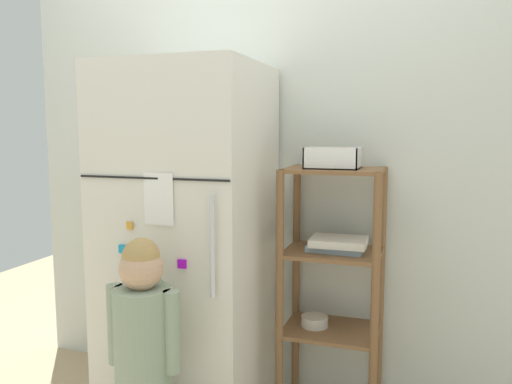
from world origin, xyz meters
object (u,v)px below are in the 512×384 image
Objects in this scene: refrigerator at (189,243)px; child_standing at (144,334)px; pantry_shelf_unit at (332,269)px; fruit_bin at (334,161)px.

child_standing is (0.04, -0.49, -0.24)m from refrigerator.
refrigerator reaches higher than child_standing.
pantry_shelf_unit is 0.50m from fruit_bin.
fruit_bin is at bearing 45.84° from child_standing.
pantry_shelf_unit reaches higher than child_standing.
fruit_bin is (0.00, -0.02, 0.50)m from pantry_shelf_unit.
fruit_bin reaches higher than pantry_shelf_unit.
pantry_shelf_unit is 5.00× the size of fruit_bin.
fruit_bin is at bearing 11.86° from refrigerator.
refrigerator reaches higher than fruit_bin.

